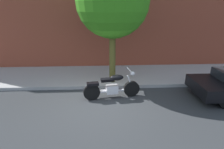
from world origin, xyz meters
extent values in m
plane|color=#303335|center=(0.00, 0.00, 0.00)|extent=(60.00, 60.00, 0.00)
cube|color=#A5A5A5|center=(0.00, 2.92, 0.07)|extent=(18.23, 2.91, 0.14)
cube|color=brown|center=(0.00, 4.63, 3.56)|extent=(18.23, 0.50, 7.13)
cylinder|color=black|center=(1.18, 0.73, 0.31)|extent=(0.64, 0.22, 0.62)
cylinder|color=black|center=(-0.36, 0.49, 0.31)|extent=(0.64, 0.22, 0.62)
cube|color=silver|center=(0.41, 0.61, 0.36)|extent=(0.48, 0.34, 0.32)
cube|color=silver|center=(0.41, 0.61, 0.29)|extent=(1.40, 0.29, 0.06)
ellipsoid|color=black|center=(0.59, 0.63, 0.82)|extent=(0.55, 0.34, 0.22)
cube|color=black|center=(0.23, 0.58, 0.76)|extent=(0.51, 0.31, 0.10)
cube|color=black|center=(-0.31, 0.50, 0.64)|extent=(0.47, 0.30, 0.10)
cylinder|color=silver|center=(1.12, 0.72, 0.59)|extent=(0.28, 0.09, 0.58)
cylinder|color=silver|center=(1.06, 0.71, 1.10)|extent=(0.14, 0.70, 0.04)
sphere|color=silver|center=(1.20, 0.73, 0.94)|extent=(0.17, 0.17, 0.17)
cylinder|color=silver|center=(0.14, 0.73, 0.26)|extent=(0.80, 0.21, 0.09)
cylinder|color=black|center=(4.33, 1.12, 0.32)|extent=(0.64, 0.22, 0.64)
cylinder|color=#4F4B20|center=(0.50, 1.98, 1.37)|extent=(0.27, 0.27, 2.73)
sphere|color=#3B921E|center=(0.50, 1.98, 3.54)|extent=(2.93, 2.93, 2.93)
camera|label=1|loc=(0.05, -6.13, 3.40)|focal=31.01mm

